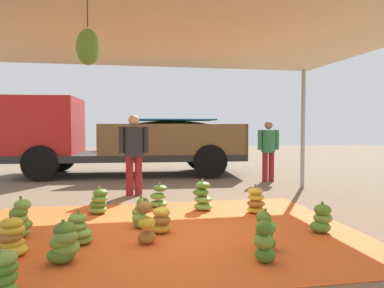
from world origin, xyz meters
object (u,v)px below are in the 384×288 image
(banana_bunch_11, at_px, (64,243))
(banana_bunch_10, at_px, (0,275))
(banana_bunch_14, at_px, (20,220))
(cargo_truck_main, at_px, (119,137))
(banana_bunch_3, at_px, (266,232))
(banana_bunch_0, at_px, (79,230))
(banana_bunch_1, at_px, (256,201))
(banana_bunch_8, at_px, (161,221))
(banana_bunch_13, at_px, (322,219))
(banana_bunch_4, at_px, (159,197))
(banana_bunch_2, at_px, (146,224))
(banana_bunch_5, at_px, (99,202))
(worker_0, at_px, (268,146))
(worker_1, at_px, (134,149))
(banana_bunch_12, at_px, (11,238))
(banana_bunch_7, at_px, (202,197))
(banana_bunch_6, at_px, (264,243))
(banana_bunch_9, at_px, (141,214))

(banana_bunch_11, bearing_deg, banana_bunch_10, -119.64)
(banana_bunch_14, bearing_deg, cargo_truck_main, 79.37)
(banana_bunch_3, bearing_deg, banana_bunch_0, 164.85)
(banana_bunch_1, relative_size, banana_bunch_11, 1.04)
(banana_bunch_0, distance_m, banana_bunch_8, 1.12)
(banana_bunch_11, distance_m, banana_bunch_13, 3.47)
(banana_bunch_4, relative_size, cargo_truck_main, 0.06)
(banana_bunch_2, xyz_separation_m, banana_bunch_5, (-0.71, 1.78, -0.05))
(banana_bunch_11, xyz_separation_m, banana_bunch_14, (-0.74, 1.07, 0.03))
(banana_bunch_5, relative_size, worker_0, 0.29)
(banana_bunch_10, xyz_separation_m, worker_1, (1.28, 4.71, 0.83))
(banana_bunch_0, bearing_deg, worker_1, 77.01)
(banana_bunch_8, height_order, banana_bunch_14, banana_bunch_14)
(banana_bunch_2, bearing_deg, banana_bunch_4, 80.58)
(banana_bunch_4, bearing_deg, banana_bunch_12, -129.81)
(banana_bunch_3, distance_m, worker_1, 4.30)
(banana_bunch_0, xyz_separation_m, worker_1, (0.77, 3.33, 0.85))
(worker_1, bearing_deg, banana_bunch_1, -45.85)
(banana_bunch_3, xyz_separation_m, banana_bunch_10, (-2.79, -0.76, -0.03))
(banana_bunch_5, height_order, banana_bunch_8, banana_bunch_5)
(banana_bunch_0, height_order, worker_1, worker_1)
(banana_bunch_1, relative_size, banana_bunch_10, 1.10)
(cargo_truck_main, bearing_deg, banana_bunch_14, -100.63)
(banana_bunch_14, relative_size, cargo_truck_main, 0.08)
(banana_bunch_1, height_order, worker_0, worker_0)
(banana_bunch_0, distance_m, banana_bunch_2, 0.86)
(banana_bunch_12, relative_size, worker_1, 0.28)
(banana_bunch_0, height_order, banana_bunch_11, banana_bunch_11)
(banana_bunch_1, xyz_separation_m, worker_1, (-2.05, 2.12, 0.82))
(banana_bunch_10, xyz_separation_m, cargo_truck_main, (0.90, 8.29, 0.99))
(banana_bunch_3, relative_size, banana_bunch_12, 1.02)
(banana_bunch_4, bearing_deg, banana_bunch_8, -94.31)
(banana_bunch_5, xyz_separation_m, banana_bunch_7, (1.83, -0.03, 0.03))
(banana_bunch_8, xyz_separation_m, banana_bunch_11, (-1.16, -0.95, 0.04))
(banana_bunch_8, height_order, banana_bunch_10, banana_bunch_10)
(banana_bunch_6, relative_size, banana_bunch_10, 1.10)
(banana_bunch_8, height_order, banana_bunch_11, banana_bunch_11)
(banana_bunch_4, height_order, worker_0, worker_0)
(banana_bunch_5, height_order, banana_bunch_6, banana_bunch_6)
(banana_bunch_9, bearing_deg, banana_bunch_10, -123.14)
(banana_bunch_5, bearing_deg, banana_bunch_14, -128.24)
(banana_bunch_7, xyz_separation_m, banana_bunch_13, (1.38, -1.69, -0.05))
(banana_bunch_2, xyz_separation_m, banana_bunch_8, (0.23, 0.45, -0.08))
(banana_bunch_0, relative_size, banana_bunch_6, 0.88)
(banana_bunch_3, distance_m, banana_bunch_8, 1.52)
(banana_bunch_10, bearing_deg, banana_bunch_12, 101.27)
(banana_bunch_4, xyz_separation_m, worker_0, (3.27, 2.70, 0.78))
(banana_bunch_0, height_order, banana_bunch_10, banana_bunch_10)
(banana_bunch_8, bearing_deg, worker_1, 95.76)
(banana_bunch_13, relative_size, worker_1, 0.25)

